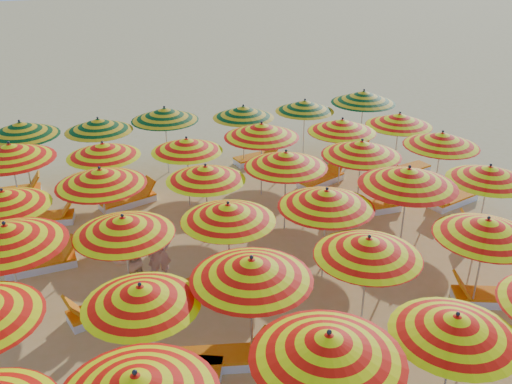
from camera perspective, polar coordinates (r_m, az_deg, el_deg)
ground at (r=15.05m, az=0.57°, el=-6.30°), size 120.00×120.00×0.00m
umbrella_2 at (r=8.79m, az=7.24°, el=-15.06°), size 2.39×2.39×2.53m
umbrella_3 at (r=9.99m, az=19.35°, el=-12.50°), size 2.51×2.51×2.26m
umbrella_7 at (r=10.34m, az=-11.46°, el=-10.10°), size 2.75×2.75×2.25m
umbrella_8 at (r=10.52m, az=-0.46°, el=-7.71°), size 2.42×2.42×2.45m
umbrella_9 at (r=11.60m, az=11.18°, el=-5.42°), size 2.75×2.75×2.33m
umbrella_10 at (r=12.97m, az=22.10°, el=-3.35°), size 2.40×2.40×2.35m
umbrella_12 at (r=12.51m, az=-23.71°, el=-3.93°), size 2.52×2.52×2.53m
umbrella_13 at (r=12.48m, az=-13.13°, el=-3.29°), size 2.48×2.48×2.33m
umbrella_14 at (r=12.77m, az=-2.80°, el=-2.04°), size 2.59×2.59×2.30m
umbrella_15 at (r=13.27m, az=7.07°, el=-0.65°), size 2.78×2.78×2.41m
umbrella_16 at (r=14.38m, az=15.00°, el=1.47°), size 2.48×2.48×2.59m
umbrella_17 at (r=15.97m, az=22.30°, el=1.74°), size 2.86×2.86×2.29m
umbrella_18 at (r=14.65m, az=-23.95°, el=-0.62°), size 2.49×2.49×2.29m
umbrella_19 at (r=14.79m, az=-15.30°, el=1.46°), size 2.91×2.91×2.42m
umbrella_20 at (r=14.96m, az=-5.06°, el=1.91°), size 2.20×2.20×2.23m
umbrella_21 at (r=15.38m, az=3.01°, el=3.27°), size 2.51×2.51×2.41m
umbrella_22 at (r=16.41m, az=10.53°, el=4.33°), size 2.77×2.77×2.42m
umbrella_23 at (r=17.78m, az=18.09°, el=5.03°), size 2.97×2.97×2.38m
umbrella_24 at (r=16.97m, az=-23.39°, el=3.72°), size 3.15×3.15×2.54m
umbrella_25 at (r=17.02m, az=-15.05°, el=4.12°), size 2.42×2.42×2.25m
umbrella_26 at (r=16.93m, az=-6.95°, el=4.70°), size 2.37×2.37×2.25m
umbrella_27 at (r=17.47m, az=0.56°, el=6.20°), size 2.78×2.78×2.46m
umbrella_28 at (r=18.44m, az=8.61°, el=6.59°), size 2.35×2.35×2.34m
umbrella_29 at (r=19.44m, az=14.14°, el=7.03°), size 2.82×2.82×2.32m
umbrella_30 at (r=19.04m, az=-22.49°, el=5.86°), size 3.07×3.07×2.46m
umbrella_31 at (r=19.09m, az=-15.49°, el=6.49°), size 2.85×2.85×2.30m
umbrella_32 at (r=19.44m, az=-9.12°, el=7.70°), size 3.00×3.00×2.40m
umbrella_33 at (r=19.84m, az=-1.28°, el=8.02°), size 2.75×2.75×2.26m
umbrella_34 at (r=20.66m, az=4.90°, el=8.59°), size 2.66×2.66×2.24m
umbrella_35 at (r=21.28m, az=10.71°, el=9.33°), size 3.05×3.05×2.48m
lounger_4 at (r=11.55m, az=-8.09°, el=-17.02°), size 1.82×1.20×0.69m
lounger_5 at (r=11.67m, az=-2.96°, el=-16.24°), size 1.82×0.93×0.69m
lounger_6 at (r=14.27m, az=22.27°, el=-9.68°), size 1.83×1.16×0.69m
lounger_8 at (r=13.29m, az=-14.83°, el=-11.25°), size 1.83×1.06×0.69m
lounger_9 at (r=13.74m, az=-4.83°, el=-9.04°), size 1.82×0.97×0.69m
lounger_10 at (r=17.12m, az=22.37°, el=-3.63°), size 1.82×1.23×0.69m
lounger_11 at (r=15.38m, az=-20.55°, el=-6.68°), size 1.78×0.75×0.69m
lounger_12 at (r=15.72m, az=-12.66°, el=-4.85°), size 1.83×1.09×0.69m
lounger_13 at (r=17.51m, az=11.67°, el=-1.47°), size 1.74×0.60×0.69m
lounger_14 at (r=18.60m, az=19.01°, el=-0.74°), size 1.83×1.06×0.69m
lounger_15 at (r=17.60m, az=-20.35°, el=-2.47°), size 1.79×0.79×0.69m
lounger_16 at (r=18.00m, az=-12.57°, el=-0.79°), size 1.83×1.14×0.69m
lounger_17 at (r=19.12m, az=6.58°, el=1.27°), size 1.82×1.22×0.69m
lounger_18 at (r=20.34m, az=14.79°, el=2.09°), size 1.82×1.00×0.69m
lounger_19 at (r=19.65m, az=-23.00°, el=-0.01°), size 1.75×0.63×0.69m
lounger_20 at (r=20.77m, az=0.23°, el=3.45°), size 1.82×0.96×0.69m
lounger_21 at (r=21.59m, az=9.23°, el=3.98°), size 1.82×1.00×0.69m
beachgoer_b at (r=13.68m, az=-12.50°, el=-6.64°), size 0.91×0.81×1.56m
beachgoer_a at (r=13.82m, az=-9.65°, el=-6.03°), size 0.59×0.41×1.56m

